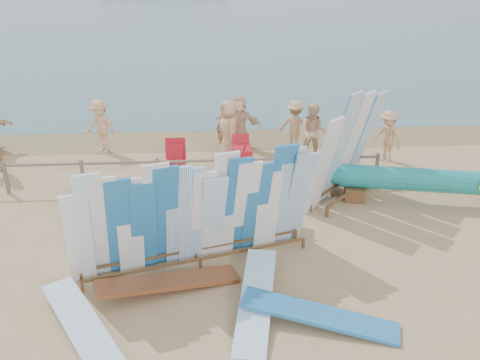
{
  "coord_description": "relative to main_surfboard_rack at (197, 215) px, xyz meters",
  "views": [
    {
      "loc": [
        1.36,
        -9.7,
        5.78
      ],
      "look_at": [
        2.1,
        1.25,
        0.98
      ],
      "focal_mm": 38.0,
      "sensor_mm": 36.0,
      "label": 1
    }
  ],
  "objects": [
    {
      "name": "stroller",
      "position": [
        1.22,
        4.53,
        -0.65
      ],
      "size": [
        0.63,
        0.88,
        1.17
      ],
      "rotation": [
        0.0,
        0.0,
        0.05
      ],
      "color": "#AD1220",
      "rests_on": "ground"
    },
    {
      "name": "wet_sand_strip",
      "position": [
        -1.1,
        7.95,
        -1.12
      ],
      "size": [
        40.0,
        2.6,
        0.01
      ],
      "primitive_type": "cube",
      "color": "olive",
      "rests_on": "ground"
    },
    {
      "name": "side_surfboard_rack",
      "position": [
        3.68,
        2.81,
        0.23
      ],
      "size": [
        2.34,
        2.41,
        2.96
      ],
      "rotation": [
        0.0,
        0.0,
        0.81
      ],
      "color": "brown",
      "rests_on": "ground"
    },
    {
      "name": "flat_board_d",
      "position": [
        2.09,
        -2.02,
        -1.12
      ],
      "size": [
        2.73,
        1.41,
        0.34
      ],
      "primitive_type": "cube",
      "rotation": [
        0.1,
        0.0,
        1.24
      ],
      "color": "#2471B5",
      "rests_on": "ground"
    },
    {
      "name": "vendor_table",
      "position": [
        1.8,
        1.51,
        -0.75
      ],
      "size": [
        0.96,
        0.79,
        1.1
      ],
      "rotation": [
        0.0,
        0.0,
        -0.28
      ],
      "color": "brown",
      "rests_on": "ground"
    },
    {
      "name": "beachgoer_5",
      "position": [
        1.3,
        7.08,
        -0.26
      ],
      "size": [
        1.65,
        1.16,
        1.71
      ],
      "primitive_type": "imported",
      "rotation": [
        0.0,
        0.0,
        5.82
      ],
      "color": "beige",
      "rests_on": "ground"
    },
    {
      "name": "flat_board_b",
      "position": [
        1.04,
        -1.56,
        -1.12
      ],
      "size": [
        1.05,
        2.74,
        0.42
      ],
      "primitive_type": "cube",
      "rotation": [
        0.13,
        0.0,
        -0.19
      ],
      "color": "#98CDF4",
      "rests_on": "ground"
    },
    {
      "name": "beachgoer_9",
      "position": [
        3.09,
        6.61,
        -0.29
      ],
      "size": [
        1.15,
        0.85,
        1.65
      ],
      "primitive_type": "imported",
      "rotation": [
        0.0,
        0.0,
        2.7
      ],
      "color": "tan",
      "rests_on": "ground"
    },
    {
      "name": "beachgoer_10",
      "position": [
        4.57,
        5.24,
        -0.32
      ],
      "size": [
        0.99,
        0.9,
        1.6
      ],
      "primitive_type": "imported",
      "rotation": [
        0.0,
        0.0,
        0.67
      ],
      "color": "#8C6042",
      "rests_on": "ground"
    },
    {
      "name": "ground",
      "position": [
        -1.1,
        0.75,
        -1.12
      ],
      "size": [
        160.0,
        160.0,
        0.0
      ],
      "primitive_type": "plane",
      "color": "tan",
      "rests_on": "ground"
    },
    {
      "name": "main_surfboard_rack",
      "position": [
        0.0,
        0.0,
        0.0
      ],
      "size": [
        4.95,
        2.02,
        2.48
      ],
      "rotation": [
        0.0,
        0.0,
        0.28
      ],
      "color": "brown",
      "rests_on": "ground"
    },
    {
      "name": "beachgoer_extra_0",
      "position": [
        5.75,
        5.44,
        -0.32
      ],
      "size": [
        0.9,
        1.11,
        1.6
      ],
      "primitive_type": "imported",
      "rotation": [
        0.0,
        0.0,
        5.26
      ],
      "color": "tan",
      "rests_on": "ground"
    },
    {
      "name": "flat_board_c",
      "position": [
        -0.54,
        -0.87,
        -1.12
      ],
      "size": [
        2.74,
        1.33,
        0.37
      ],
      "primitive_type": "cube",
      "rotation": [
        0.11,
        0.0,
        1.87
      ],
      "color": "brown",
      "rests_on": "ground"
    },
    {
      "name": "beachgoer_6",
      "position": [
        0.91,
        5.9,
        -0.18
      ],
      "size": [
        0.6,
        0.98,
        1.88
      ],
      "primitive_type": "imported",
      "rotation": [
        0.0,
        0.0,
        4.89
      ],
      "color": "tan",
      "rests_on": "ground"
    },
    {
      "name": "fence",
      "position": [
        -1.1,
        3.75,
        -0.49
      ],
      "size": [
        12.08,
        0.08,
        0.9
      ],
      "color": "#6C5E51",
      "rests_on": "ground"
    },
    {
      "name": "beachgoer_8",
      "position": [
        3.48,
        5.61,
        -0.21
      ],
      "size": [
        0.97,
        0.66,
        1.82
      ],
      "primitive_type": "imported",
      "rotation": [
        0.0,
        0.0,
        6.0
      ],
      "color": "beige",
      "rests_on": "ground"
    },
    {
      "name": "flat_board_a",
      "position": [
        -1.91,
        -2.01,
        -1.12
      ],
      "size": [
        1.91,
        2.58,
        0.28
      ],
      "primitive_type": "cube",
      "rotation": [
        0.08,
        0.0,
        0.56
      ],
      "color": "#98CDF4",
      "rests_on": "ground"
    },
    {
      "name": "beach_chair_right",
      "position": [
        -0.7,
        5.04,
        -0.84
      ],
      "size": [
        0.61,
        0.63,
        0.95
      ],
      "rotation": [
        0.0,
        0.0,
        0.02
      ],
      "color": "#AD1220",
      "rests_on": "ground"
    },
    {
      "name": "beachgoer_3",
      "position": [
        -3.14,
        6.82,
        -0.25
      ],
      "size": [
        1.21,
        0.93,
        1.73
      ],
      "primitive_type": "imported",
      "rotation": [
        0.0,
        0.0,
        5.8
      ],
      "color": "tan",
      "rests_on": "ground"
    },
    {
      "name": "beachgoer_7",
      "position": [
        0.79,
        6.38,
        -0.3
      ],
      "size": [
        0.66,
        0.64,
        1.63
      ],
      "primitive_type": "imported",
      "rotation": [
        0.0,
        0.0,
        5.57
      ],
      "color": "#8C6042",
      "rests_on": "ground"
    },
    {
      "name": "beach_chair_left",
      "position": [
        -0.79,
        4.9,
        -0.88
      ],
      "size": [
        0.65,
        0.66,
        0.82
      ],
      "rotation": [
        0.0,
        0.0,
        -0.31
      ],
      "color": "#AD1220",
      "rests_on": "ground"
    },
    {
      "name": "outrigger_canoe",
      "position": [
        5.82,
        2.4,
        -0.51
      ],
      "size": [
        6.64,
        2.01,
        0.95
      ],
      "rotation": [
        0.0,
        0.0,
        -0.22
      ],
      "color": "brown",
      "rests_on": "ground"
    }
  ]
}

